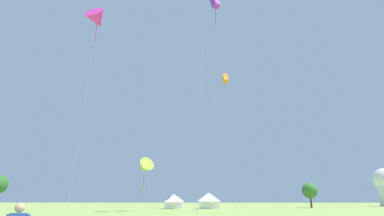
# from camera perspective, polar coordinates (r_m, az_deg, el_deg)

# --- Properties ---
(kite_magenta_delta) EXTENTS (3.20, 4.17, 26.08)m
(kite_magenta_delta) POSITION_cam_1_polar(r_m,az_deg,el_deg) (42.21, -17.86, 16.00)
(kite_magenta_delta) COLOR #E02DA3
(kite_magenta_delta) RESTS_ON ground
(kite_purple_box) EXTENTS (1.99, 2.36, 37.82)m
(kite_purple_box) POSITION_cam_1_polar(r_m,az_deg,el_deg) (57.63, 4.49, 19.68)
(kite_purple_box) COLOR purple
(kite_purple_box) RESTS_ON ground
(kite_lime_delta) EXTENTS (4.39, 4.45, 8.79)m
(kite_lime_delta) POSITION_cam_1_polar(r_m,az_deg,el_deg) (52.27, -9.21, -11.25)
(kite_lime_delta) COLOR #99DB2D
(kite_lime_delta) RESTS_ON ground
(kite_orange_box) EXTENTS (1.91, 2.13, 29.50)m
(kite_orange_box) POSITION_cam_1_polar(r_m,az_deg,el_deg) (67.93, 6.49, 5.69)
(kite_orange_box) COLOR orange
(kite_orange_box) RESTS_ON ground
(festival_tent_right) EXTENTS (4.56, 4.56, 2.97)m
(festival_tent_right) POSITION_cam_1_polar(r_m,az_deg,el_deg) (65.00, -3.57, -17.46)
(festival_tent_right) COLOR white
(festival_tent_right) RESTS_ON ground
(festival_tent_left) EXTENTS (4.98, 4.98, 3.24)m
(festival_tent_left) POSITION_cam_1_polar(r_m,az_deg,el_deg) (64.88, 3.25, -17.33)
(festival_tent_left) COLOR white
(festival_tent_left) RESTS_ON ground
(tree_distant_left) EXTENTS (3.57, 3.57, 5.68)m
(tree_distant_left) POSITION_cam_1_polar(r_m,az_deg,el_deg) (77.60, 21.84, -14.64)
(tree_distant_left) COLOR brown
(tree_distant_left) RESTS_ON ground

